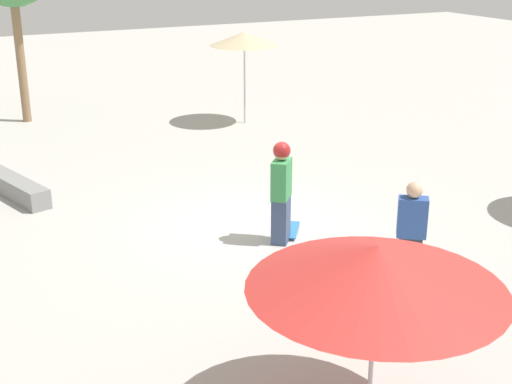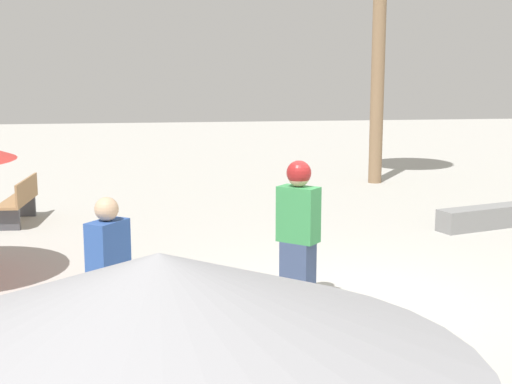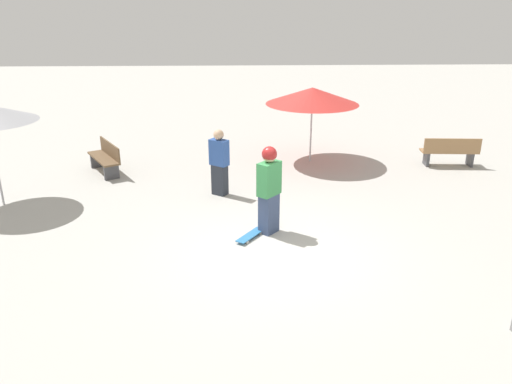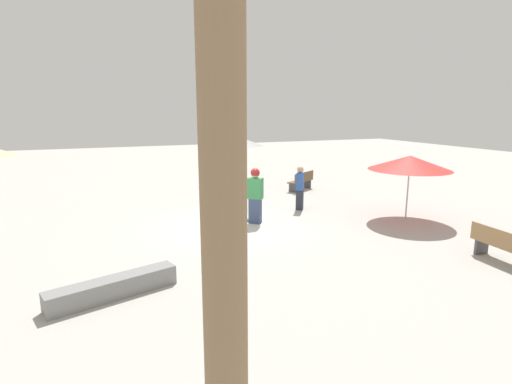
{
  "view_description": "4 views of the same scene",
  "coord_description": "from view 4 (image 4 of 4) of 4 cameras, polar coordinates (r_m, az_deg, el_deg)",
  "views": [
    {
      "loc": [
        -5.4,
        -10.96,
        5.06
      ],
      "look_at": [
        -0.17,
        -0.32,
        0.81
      ],
      "focal_mm": 50.0,
      "sensor_mm": 36.0,
      "label": 1
    },
    {
      "loc": [
        8.36,
        -2.56,
        2.93
      ],
      "look_at": [
        0.12,
        -1.35,
        1.46
      ],
      "focal_mm": 50.0,
      "sensor_mm": 36.0,
      "label": 2
    },
    {
      "loc": [
        0.67,
        8.48,
        4.43
      ],
      "look_at": [
        0.34,
        -0.43,
        1.04
      ],
      "focal_mm": 35.0,
      "sensor_mm": 36.0,
      "label": 3
    },
    {
      "loc": [
        -11.68,
        3.88,
        3.67
      ],
      "look_at": [
        -0.47,
        -0.64,
        1.16
      ],
      "focal_mm": 28.0,
      "sensor_mm": 36.0,
      "label": 4
    }
  ],
  "objects": [
    {
      "name": "skater_main",
      "position": [
        12.93,
        -0.12,
        -0.25
      ],
      "size": [
        0.52,
        0.54,
        1.82
      ],
      "rotation": [
        0.0,
        0.0,
        0.85
      ],
      "color": "#38476B",
      "rests_on": "ground_plane"
    },
    {
      "name": "concrete_ledge",
      "position": [
        8.62,
        -19.67,
        -12.73
      ],
      "size": [
        1.15,
        2.56,
        0.4
      ],
      "rotation": [
        0.0,
        0.0,
        1.87
      ],
      "color": "gray",
      "rests_on": "ground_plane"
    },
    {
      "name": "ground_plane",
      "position": [
        12.84,
        -3.43,
        -4.89
      ],
      "size": [
        60.0,
        60.0,
        0.0
      ],
      "primitive_type": "plane",
      "color": "#B2AFA8"
    },
    {
      "name": "skateboard",
      "position": [
        13.41,
        -1.76,
        -3.89
      ],
      "size": [
        0.62,
        0.77,
        0.07
      ],
      "rotation": [
        0.0,
        0.0,
        0.96
      ],
      "color": "teal",
      "rests_on": "ground_plane"
    },
    {
      "name": "shade_umbrella_grey",
      "position": [
        19.04,
        -2.16,
        7.18
      ],
      "size": [
        2.13,
        2.13,
        2.35
      ],
      "color": "#B7B7BC",
      "rests_on": "ground_plane"
    },
    {
      "name": "shade_umbrella_red",
      "position": [
        14.11,
        21.12,
        3.92
      ],
      "size": [
        2.68,
        2.68,
        2.18
      ],
      "color": "#B7B7BC",
      "rests_on": "ground_plane"
    },
    {
      "name": "bench_far",
      "position": [
        11.4,
        31.72,
        -6.59
      ],
      "size": [
        1.63,
        0.55,
        0.85
      ],
      "rotation": [
        0.0,
        0.0,
        3.07
      ],
      "color": "#47474C",
      "rests_on": "ground_plane"
    },
    {
      "name": "bystander_watching",
      "position": [
        14.83,
        6.29,
        0.56
      ],
      "size": [
        0.5,
        0.46,
        1.63
      ],
      "rotation": [
        0.0,
        0.0,
        2.52
      ],
      "color": "#282D38",
      "rests_on": "ground_plane"
    },
    {
      "name": "bench_near",
      "position": [
        18.51,
        6.51,
        1.57
      ],
      "size": [
        1.2,
        1.6,
        0.85
      ],
      "rotation": [
        0.0,
        0.0,
        5.25
      ],
      "color": "#47474C",
      "rests_on": "ground_plane"
    }
  ]
}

